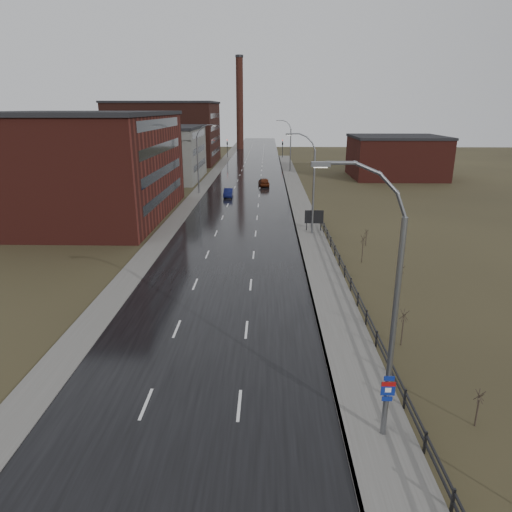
{
  "coord_description": "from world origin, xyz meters",
  "views": [
    {
      "loc": [
        3.58,
        -14.93,
        13.93
      ],
      "look_at": [
        2.77,
        18.6,
        3.0
      ],
      "focal_mm": 32.0,
      "sensor_mm": 36.0,
      "label": 1
    }
  ],
  "objects_px": {
    "streetlight_main": "(387,312)",
    "car_far": "(264,182)",
    "car_near": "(228,193)",
    "billboard": "(314,217)"
  },
  "relations": [
    {
      "from": "billboard",
      "to": "car_far",
      "type": "xyz_separation_m",
      "value": [
        -6.1,
        32.64,
        -0.96
      ]
    },
    {
      "from": "streetlight_main",
      "to": "billboard",
      "type": "distance_m",
      "value": 35.42
    },
    {
      "from": "car_near",
      "to": "car_far",
      "type": "height_order",
      "value": "car_far"
    },
    {
      "from": "streetlight_main",
      "to": "car_near",
      "type": "relative_size",
      "value": 2.96
    },
    {
      "from": "car_far",
      "to": "car_near",
      "type": "bearing_deg",
      "value": 56.85
    },
    {
      "from": "streetlight_main",
      "to": "car_far",
      "type": "height_order",
      "value": "streetlight_main"
    },
    {
      "from": "car_far",
      "to": "streetlight_main",
      "type": "bearing_deg",
      "value": 89.13
    },
    {
      "from": "streetlight_main",
      "to": "car_far",
      "type": "relative_size",
      "value": 2.64
    },
    {
      "from": "streetlight_main",
      "to": "car_far",
      "type": "bearing_deg",
      "value": 94.61
    },
    {
      "from": "billboard",
      "to": "car_near",
      "type": "height_order",
      "value": "billboard"
    }
  ]
}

